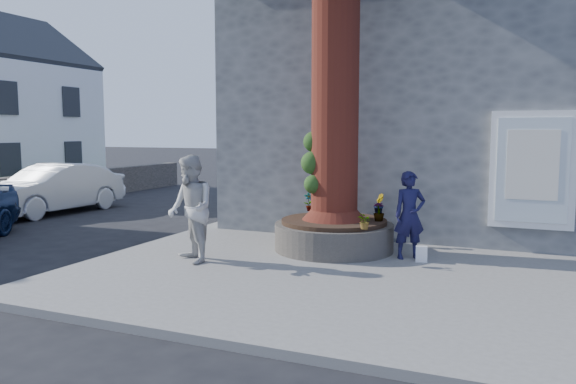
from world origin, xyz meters
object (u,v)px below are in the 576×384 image
at_px(man, 410,215).
at_px(planter, 334,235).
at_px(car_silver, 53,189).
at_px(woman, 191,209).

bearing_deg(man, planter, 141.70).
relative_size(planter, car_silver, 0.52).
xyz_separation_m(planter, man, (1.49, -0.17, 0.50)).
bearing_deg(woman, planter, 82.60).
relative_size(woman, car_silver, 0.43).
height_order(planter, woman, woman).
bearing_deg(planter, woman, -135.26).
relative_size(man, woman, 0.84).
bearing_deg(car_silver, woman, -26.40).
distance_m(planter, woman, 2.87).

